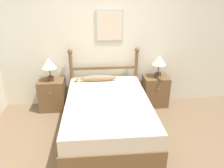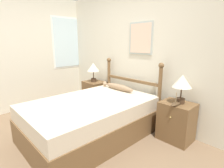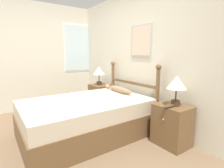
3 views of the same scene
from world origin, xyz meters
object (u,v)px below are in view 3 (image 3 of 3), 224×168
bed (87,117)px  fish_pillow (119,89)px  table_lamp_left (99,72)px  table_lamp_right (177,84)px  nightstand_left (100,97)px  model_boat (169,106)px  nightstand_right (172,125)px

bed → fish_pillow: 0.88m
table_lamp_left → table_lamp_right: 2.08m
nightstand_left → model_boat: bearing=-3.4°
nightstand_right → fish_pillow: bearing=-175.5°
table_lamp_left → table_lamp_right: bearing=0.8°
nightstand_left → nightstand_right: bearing=0.0°
nightstand_left → table_lamp_right: 2.18m
bed → table_lamp_right: 1.52m
nightstand_left → nightstand_right: (2.06, 0.00, 0.00)m
bed → table_lamp_left: table_lamp_left is taller
bed → model_boat: size_ratio=8.45×
nightstand_right → table_lamp_left: size_ratio=1.40×
bed → nightstand_right: size_ratio=3.34×
bed → nightstand_left: size_ratio=3.34×
model_boat → fish_pillow: model_boat is taller
nightstand_right → model_boat: model_boat is taller
model_boat → nightstand_left: bearing=176.6°
bed → model_boat: 1.34m
table_lamp_left → fish_pillow: bearing=-4.9°
bed → fish_pillow: (-0.16, 0.78, 0.36)m
nightstand_right → table_lamp_right: size_ratio=1.40×
nightstand_left → table_lamp_right: size_ratio=1.40×
nightstand_left → fish_pillow: bearing=-6.2°
bed → model_boat: (1.05, 0.75, 0.34)m
fish_pillow → table_lamp_right: bearing=4.8°
table_lamp_right → fish_pillow: bearing=-175.2°
table_lamp_left → model_boat: bearing=-2.9°
nightstand_right → fish_pillow: size_ratio=0.79×
bed → nightstand_left: 1.35m
nightstand_left → table_lamp_left: size_ratio=1.40×
table_lamp_left → fish_pillow: (0.87, -0.07, -0.27)m
table_lamp_left → fish_pillow: 0.91m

